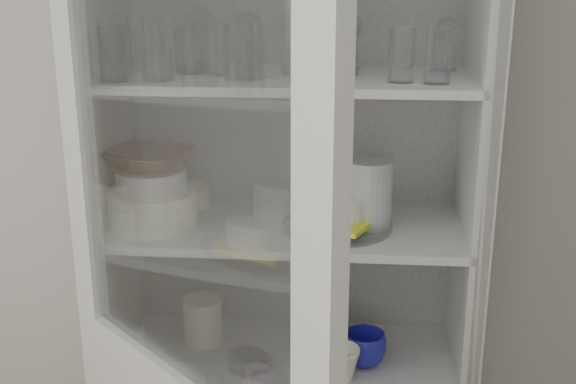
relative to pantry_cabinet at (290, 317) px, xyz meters
The scene contains 34 objects.
wall_back 0.44m from the pantry_cabinet, 140.87° to the left, with size 3.60×0.02×2.60m, color #BBB7B1.
pantry_cabinet is the anchor object (origin of this frame).
tumbler_0 0.91m from the pantry_cabinet, 152.95° to the right, with size 0.06×0.06×0.12m, color silver.
tumbler_1 0.91m from the pantry_cabinet, 150.88° to the right, with size 0.07×0.07×0.13m, color silver.
tumbler_2 0.82m from the pantry_cabinet, 118.15° to the right, with size 0.07×0.07×0.14m, color silver.
tumbler_3 0.82m from the pantry_cabinet, 68.72° to the right, with size 0.07×0.07×0.15m, color silver.
tumbler_4 0.83m from the pantry_cabinet, 55.59° to the right, with size 0.08×0.08×0.16m, color silver.
tumbler_5 0.85m from the pantry_cabinet, 31.67° to the right, with size 0.06×0.06×0.13m, color silver.
tumbler_6 0.88m from the pantry_cabinet, 27.38° to the right, with size 0.06×0.06×0.13m, color silver.
tumbler_7 0.82m from the pantry_cabinet, 164.87° to the right, with size 0.06×0.06×0.13m, color silver.
tumbler_8 0.81m from the pantry_cabinet, 152.76° to the right, with size 0.06×0.06×0.13m, color silver.
tumbler_9 0.84m from the pantry_cabinet, 164.19° to the right, with size 0.07×0.07×0.15m, color silver.
tumbler_10 0.79m from the pantry_cabinet, 73.06° to the right, with size 0.07×0.07×0.14m, color silver.
tumbler_11 0.80m from the pantry_cabinet, 23.84° to the right, with size 0.06×0.06×0.13m, color silver.
goblet_0 0.84m from the pantry_cabinet, behind, with size 0.08×0.08×0.18m, color silver, non-canonical shape.
goblet_1 0.81m from the pantry_cabinet, behind, with size 0.07×0.07×0.17m, color silver, non-canonical shape.
goblet_2 0.82m from the pantry_cabinet, 15.73° to the left, with size 0.07×0.07×0.16m, color silver, non-canonical shape.
goblet_3 0.90m from the pantry_cabinet, ahead, with size 0.07×0.07×0.15m, color silver, non-canonical shape.
plate_stack_front 0.53m from the pantry_cabinet, 161.42° to the right, with size 0.24×0.24×0.10m, color white.
plate_stack_back 0.49m from the pantry_cabinet, behind, with size 0.19×0.19×0.06m, color white.
cream_bowl 0.58m from the pantry_cabinet, 161.42° to the right, with size 0.18×0.18×0.06m, color silver.
terracotta_bowl 0.63m from the pantry_cabinet, 161.42° to the right, with size 0.22×0.22×0.05m, color #542513.
glass_platter 0.37m from the pantry_cabinet, 37.99° to the right, with size 0.29×0.29×0.02m, color silver.
yellow_trivet 0.38m from the pantry_cabinet, 37.99° to the right, with size 0.18×0.18×0.01m, color #FEF431.
white_ramekin 0.42m from the pantry_cabinet, 37.99° to the right, with size 0.14×0.14×0.06m, color white.
grey_bowl_stack 0.47m from the pantry_cabinet, 18.94° to the right, with size 0.12×0.12×0.18m, color #B8B8B8.
mug_blue 0.25m from the pantry_cabinet, 27.46° to the right, with size 0.12×0.12×0.10m, color #17259D.
mug_teal 0.07m from the pantry_cabinet, 23.60° to the right, with size 0.10×0.10×0.09m, color teal.
mug_white 0.25m from the pantry_cabinet, 52.26° to the right, with size 0.10×0.10×0.09m, color white.
teal_jar 0.13m from the pantry_cabinet, 24.94° to the right, with size 0.08×0.08×0.10m.
measuring_cups 0.20m from the pantry_cabinet, 124.02° to the right, with size 0.10×0.10×0.04m, color #ABABB2.
white_canister 0.26m from the pantry_cabinet, behind, with size 0.12×0.12×0.14m, color white.
tumbler_12 0.87m from the pantry_cabinet, 147.91° to the right, with size 0.08×0.08×0.15m, color silver.
tumbler_13 0.81m from the pantry_cabinet, 120.40° to the right, with size 0.07×0.07×0.14m, color silver.
Camera 1 is at (0.35, -0.57, 1.92)m, focal length 45.00 mm.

